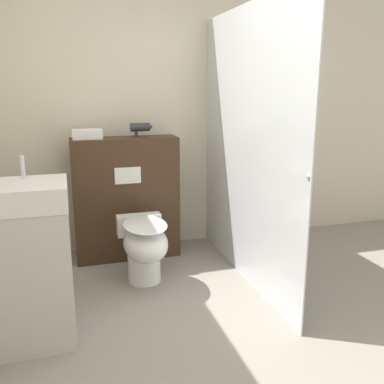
{
  "coord_description": "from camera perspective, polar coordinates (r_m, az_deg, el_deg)",
  "views": [
    {
      "loc": [
        -0.85,
        -1.91,
        1.51
      ],
      "look_at": [
        0.08,
        1.2,
        0.7
      ],
      "focal_mm": 40.0,
      "sensor_mm": 36.0,
      "label": 1
    }
  ],
  "objects": [
    {
      "name": "wall_back",
      "position": [
        4.05,
        -4.59,
        10.21
      ],
      "size": [
        8.0,
        0.06,
        2.5
      ],
      "color": "beige",
      "rests_on": "ground_plane"
    },
    {
      "name": "shower_glass",
      "position": [
        3.3,
        7.24,
        5.78
      ],
      "size": [
        0.04,
        1.85,
        2.09
      ],
      "color": "silver",
      "rests_on": "ground_plane"
    },
    {
      "name": "folded_towel",
      "position": [
        3.71,
        -13.81,
        7.51
      ],
      "size": [
        0.24,
        0.17,
        0.08
      ],
      "color": "white",
      "rests_on": "partition_panel"
    },
    {
      "name": "ground_plane",
      "position": [
        2.58,
        6.35,
        -21.96
      ],
      "size": [
        12.0,
        12.0,
        0.0
      ],
      "primitive_type": "plane",
      "color": "gray"
    },
    {
      "name": "hair_drier",
      "position": [
        3.79,
        -6.83,
        8.55
      ],
      "size": [
        0.2,
        0.07,
        0.12
      ],
      "color": "#2D2D33",
      "rests_on": "partition_panel"
    },
    {
      "name": "partition_panel",
      "position": [
        3.84,
        -8.74,
        -0.87
      ],
      "size": [
        0.91,
        0.29,
        1.08
      ],
      "color": "#3D2819",
      "rests_on": "ground_plane"
    },
    {
      "name": "toilet",
      "position": [
        3.34,
        -6.35,
        -7.12
      ],
      "size": [
        0.36,
        0.6,
        0.51
      ],
      "color": "white",
      "rests_on": "ground_plane"
    },
    {
      "name": "sink_vanity",
      "position": [
        2.72,
        -20.78,
        -8.96
      ],
      "size": [
        0.48,
        0.44,
        1.12
      ],
      "color": "beige",
      "rests_on": "ground_plane"
    }
  ]
}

